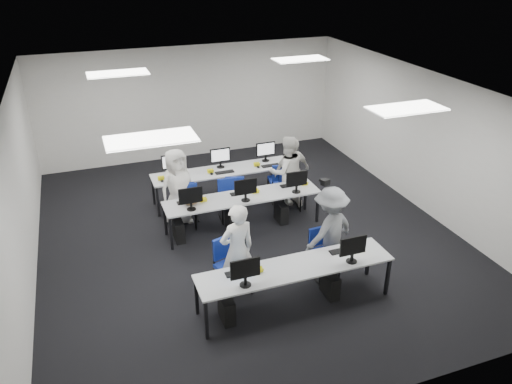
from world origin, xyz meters
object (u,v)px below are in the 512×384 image
object	(u,v)px
student_1	(287,172)
student_3	(292,171)
chair_1	(323,262)
chair_2	(186,213)
photographer	(330,230)
chair_7	(279,188)
student_2	(178,187)
chair_3	(229,207)
chair_4	(290,197)
chair_5	(187,207)
chair_0	(232,276)
desk_mid	(243,199)
desk_front	(295,269)
student_0	(237,251)
chair_6	(235,198)

from	to	relation	value
student_1	student_3	bearing A→B (deg)	-143.52
chair_1	chair_2	world-z (taller)	chair_2
chair_2	photographer	xyz separation A→B (m)	(2.05, -2.42, 0.53)
chair_7	student_2	world-z (taller)	student_2
chair_3	chair_4	world-z (taller)	chair_4
chair_2	chair_5	xyz separation A→B (m)	(0.09, 0.27, 0.00)
chair_0	chair_7	size ratio (longest dim) A/B	1.04
chair_3	photographer	bearing A→B (deg)	-60.26
student_3	chair_1	bearing A→B (deg)	-112.43
desk_mid	chair_0	world-z (taller)	chair_0
desk_front	chair_3	world-z (taller)	chair_3
student_3	chair_0	bearing A→B (deg)	-140.06
chair_4	chair_1	bearing A→B (deg)	-90.73
student_0	chair_1	bearing A→B (deg)	167.62
chair_1	student_1	distance (m)	2.76
desk_front	photographer	xyz separation A→B (m)	(0.97, 0.70, 0.13)
chair_1	student_3	world-z (taller)	student_3
chair_1	student_0	size ratio (longest dim) A/B	0.53
desk_front	desk_mid	xyz separation A→B (m)	(0.00, 2.60, 0.00)
chair_6	chair_3	bearing A→B (deg)	-105.12
chair_4	chair_6	xyz separation A→B (m)	(-1.15, 0.36, -0.00)
chair_2	chair_4	xyz separation A→B (m)	(2.34, -0.04, -0.01)
chair_2	chair_6	world-z (taller)	chair_2
chair_2	chair_6	size ratio (longest dim) A/B	1.03
chair_3	chair_4	xyz separation A→B (m)	(1.40, 0.01, 0.00)
chair_0	student_1	world-z (taller)	student_1
chair_1	student_3	distance (m)	2.90
chair_0	chair_2	size ratio (longest dim) A/B	1.10
chair_5	photographer	size ratio (longest dim) A/B	0.56
chair_6	student_3	xyz separation A→B (m)	(1.30, -0.10, 0.49)
chair_1	student_3	bearing A→B (deg)	73.60
chair_6	student_2	bearing A→B (deg)	-153.14
student_0	student_3	xyz separation A→B (m)	(2.18, 2.76, -0.07)
desk_mid	chair_5	world-z (taller)	chair_5
chair_0	photographer	xyz separation A→B (m)	(1.81, 0.04, 0.50)
chair_1	chair_4	bearing A→B (deg)	75.69
chair_3	student_2	size ratio (longest dim) A/B	0.53
student_0	student_3	bearing A→B (deg)	-139.36
desk_mid	chair_5	size ratio (longest dim) A/B	3.55
chair_5	student_2	size ratio (longest dim) A/B	0.55
chair_7	student_3	bearing A→B (deg)	-36.42
chair_2	student_3	size ratio (longest dim) A/B	0.59
chair_2	student_1	world-z (taller)	student_1
chair_4	student_3	bearing A→B (deg)	68.88
desk_mid	chair_7	distance (m)	1.58
student_2	chair_6	bearing A→B (deg)	-14.47
chair_2	student_2	world-z (taller)	student_2
desk_front	chair_6	size ratio (longest dim) A/B	3.69
desk_mid	student_1	world-z (taller)	student_1
desk_front	student_0	size ratio (longest dim) A/B	1.91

